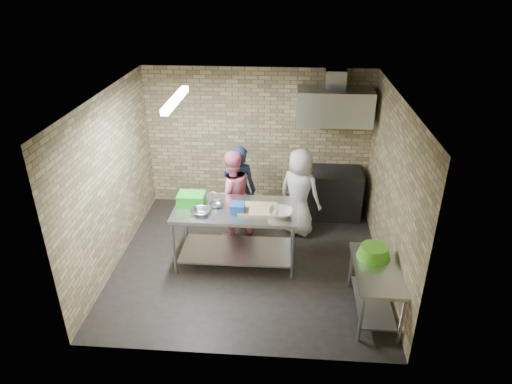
# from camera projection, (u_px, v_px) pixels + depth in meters

# --- Properties ---
(floor) EXTENTS (4.20, 4.20, 0.00)m
(floor) POSITION_uv_depth(u_px,v_px,m) (249.00, 260.00, 7.41)
(floor) COLOR black
(floor) RESTS_ON ground
(ceiling) EXTENTS (4.20, 4.20, 0.00)m
(ceiling) POSITION_uv_depth(u_px,v_px,m) (248.00, 97.00, 6.19)
(ceiling) COLOR black
(ceiling) RESTS_ON ground
(back_wall) EXTENTS (4.20, 0.06, 2.70)m
(back_wall) POSITION_uv_depth(u_px,v_px,m) (258.00, 140.00, 8.58)
(back_wall) COLOR tan
(back_wall) RESTS_ON ground
(front_wall) EXTENTS (4.20, 0.06, 2.70)m
(front_wall) POSITION_uv_depth(u_px,v_px,m) (232.00, 265.00, 5.02)
(front_wall) COLOR tan
(front_wall) RESTS_ON ground
(left_wall) EXTENTS (0.06, 4.00, 2.70)m
(left_wall) POSITION_uv_depth(u_px,v_px,m) (111.00, 181.00, 6.94)
(left_wall) COLOR tan
(left_wall) RESTS_ON ground
(right_wall) EXTENTS (0.06, 4.00, 2.70)m
(right_wall) POSITION_uv_depth(u_px,v_px,m) (391.00, 191.00, 6.66)
(right_wall) COLOR tan
(right_wall) RESTS_ON ground
(prep_table) EXTENTS (1.90, 0.95, 0.95)m
(prep_table) POSITION_uv_depth(u_px,v_px,m) (236.00, 235.00, 7.22)
(prep_table) COLOR silver
(prep_table) RESTS_ON floor
(side_counter) EXTENTS (0.60, 1.20, 0.75)m
(side_counter) POSITION_uv_depth(u_px,v_px,m) (374.00, 291.00, 6.14)
(side_counter) COLOR silver
(side_counter) RESTS_ON floor
(stove) EXTENTS (1.20, 0.70, 0.90)m
(stove) POSITION_uv_depth(u_px,v_px,m) (328.00, 193.00, 8.59)
(stove) COLOR black
(stove) RESTS_ON floor
(range_hood) EXTENTS (1.30, 0.60, 0.60)m
(range_hood) POSITION_uv_depth(u_px,v_px,m) (334.00, 107.00, 7.89)
(range_hood) COLOR silver
(range_hood) RESTS_ON back_wall
(hood_duct) EXTENTS (0.35, 0.30, 0.30)m
(hood_duct) POSITION_uv_depth(u_px,v_px,m) (336.00, 79.00, 7.82)
(hood_duct) COLOR #A5A8AD
(hood_duct) RESTS_ON back_wall
(wall_shelf) EXTENTS (0.80, 0.20, 0.04)m
(wall_shelf) POSITION_uv_depth(u_px,v_px,m) (350.00, 114.00, 8.12)
(wall_shelf) COLOR #3F2B19
(wall_shelf) RESTS_ON back_wall
(fluorescent_fixture) EXTENTS (0.10, 1.25, 0.08)m
(fluorescent_fixture) POSITION_uv_depth(u_px,v_px,m) (176.00, 100.00, 6.29)
(fluorescent_fixture) COLOR white
(fluorescent_fixture) RESTS_ON ceiling
(green_crate) EXTENTS (0.42, 0.32, 0.17)m
(green_crate) POSITION_uv_depth(u_px,v_px,m) (192.00, 199.00, 7.12)
(green_crate) COLOR green
(green_crate) RESTS_ON prep_table
(blue_tub) EXTENTS (0.21, 0.21, 0.14)m
(blue_tub) POSITION_uv_depth(u_px,v_px,m) (238.00, 208.00, 6.88)
(blue_tub) COLOR #164FAB
(blue_tub) RESTS_ON prep_table
(cutting_board) EXTENTS (0.58, 0.44, 0.03)m
(cutting_board) POSITION_uv_depth(u_px,v_px,m) (258.00, 209.00, 6.96)
(cutting_board) COLOR tan
(cutting_board) RESTS_ON prep_table
(mixing_bowl_a) EXTENTS (0.32, 0.32, 0.07)m
(mixing_bowl_a) POSITION_uv_depth(u_px,v_px,m) (201.00, 212.00, 6.85)
(mixing_bowl_a) COLOR #B2B5B9
(mixing_bowl_a) RESTS_ON prep_table
(mixing_bowl_b) EXTENTS (0.25, 0.25, 0.07)m
(mixing_bowl_b) POSITION_uv_depth(u_px,v_px,m) (216.00, 204.00, 7.06)
(mixing_bowl_b) COLOR #B2B4B9
(mixing_bowl_b) RESTS_ON prep_table
(ceramic_bowl) EXTENTS (0.40, 0.40, 0.09)m
(ceramic_bowl) POSITION_uv_depth(u_px,v_px,m) (281.00, 212.00, 6.81)
(ceramic_bowl) COLOR #C1B29A
(ceramic_bowl) RESTS_ON prep_table
(green_basin) EXTENTS (0.46, 0.46, 0.17)m
(green_basin) POSITION_uv_depth(u_px,v_px,m) (374.00, 252.00, 6.16)
(green_basin) COLOR #59C626
(green_basin) RESTS_ON side_counter
(bottle_red) EXTENTS (0.07, 0.07, 0.18)m
(bottle_red) POSITION_uv_depth(u_px,v_px,m) (336.00, 108.00, 8.09)
(bottle_red) COLOR #B22619
(bottle_red) RESTS_ON wall_shelf
(bottle_green) EXTENTS (0.06, 0.06, 0.15)m
(bottle_green) POSITION_uv_depth(u_px,v_px,m) (359.00, 109.00, 8.07)
(bottle_green) COLOR green
(bottle_green) RESTS_ON wall_shelf
(man_navy) EXTENTS (0.66, 0.52, 1.61)m
(man_navy) POSITION_uv_depth(u_px,v_px,m) (240.00, 189.00, 7.94)
(man_navy) COLOR black
(man_navy) RESTS_ON floor
(woman_pink) EXTENTS (0.96, 0.88, 1.59)m
(woman_pink) POSITION_uv_depth(u_px,v_px,m) (232.00, 194.00, 7.78)
(woman_pink) COLOR pink
(woman_pink) RESTS_ON floor
(woman_white) EXTENTS (0.92, 0.81, 1.57)m
(woman_white) POSITION_uv_depth(u_px,v_px,m) (300.00, 192.00, 7.87)
(woman_white) COLOR white
(woman_white) RESTS_ON floor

